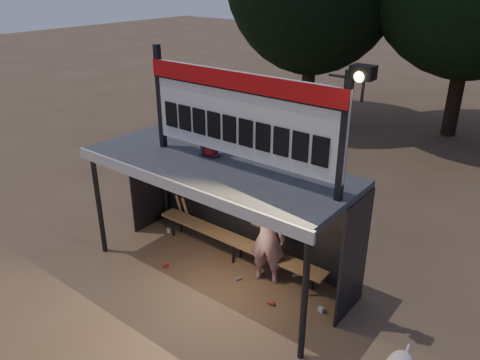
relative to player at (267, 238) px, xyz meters
name	(u,v)px	position (x,y,z in m)	size (l,w,h in m)	color
ground	(219,272)	(-0.85, -0.38, -0.92)	(80.00, 80.00, 0.00)	brown
player	(267,238)	(0.00, 0.00, 0.00)	(0.67, 0.44, 1.84)	silver
child_a	(206,123)	(-1.27, -0.18, 2.00)	(0.58, 0.45, 1.19)	gray
child_b	(211,131)	(-1.16, -0.18, 1.86)	(0.45, 0.29, 0.92)	maroon
dugout_shelter	(226,183)	(-0.85, -0.14, 0.93)	(5.10, 2.08, 2.32)	#3D3D40
scoreboard_assembly	(242,113)	(-0.30, -0.39, 2.40)	(4.10, 0.27, 1.99)	black
bench	(237,242)	(-0.85, 0.17, -0.49)	(4.00, 0.35, 0.48)	olive
bats	(187,213)	(-2.51, 0.44, -0.49)	(0.48, 0.33, 0.84)	olive
litter	(238,274)	(-0.49, -0.25, -0.88)	(4.16, 1.45, 0.08)	#A9281C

